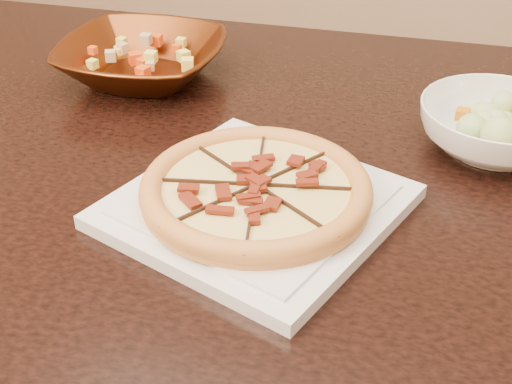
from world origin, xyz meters
TOP-DOWN VIEW (x-y plane):
  - dining_table at (-0.16, 0.19)m, footprint 1.63×1.17m
  - plate at (-0.05, 0.07)m, footprint 0.37×0.37m
  - pizza at (-0.05, 0.07)m, footprint 0.28×0.28m
  - bronze_bowl at (-0.37, 0.36)m, footprint 0.30×0.30m
  - mixed_dish at (-0.37, 0.36)m, footprint 0.13×0.12m
  - salad_bowl at (0.20, 0.33)m, footprint 0.23×0.23m
  - salad at (0.20, 0.33)m, footprint 0.09×0.10m

SIDE VIEW (x-z plane):
  - dining_table at x=-0.16m, z-range 0.28..1.03m
  - plate at x=-0.05m, z-range 0.75..0.77m
  - bronze_bowl at x=-0.37m, z-range 0.75..0.82m
  - salad_bowl at x=0.20m, z-range 0.75..0.82m
  - pizza at x=-0.05m, z-range 0.77..0.80m
  - mixed_dish at x=-0.37m, z-range 0.82..0.84m
  - salad at x=0.20m, z-range 0.82..0.85m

